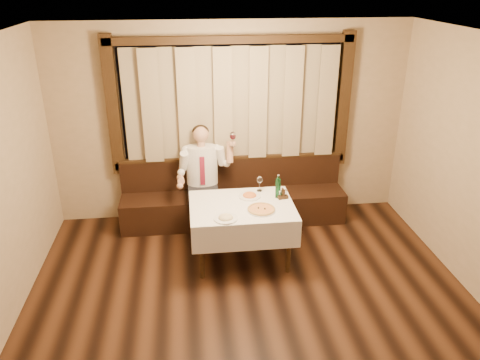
{
  "coord_description": "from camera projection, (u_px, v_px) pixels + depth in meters",
  "views": [
    {
      "loc": [
        -0.62,
        -3.35,
        3.34
      ],
      "look_at": [
        0.0,
        1.9,
        1.0
      ],
      "focal_mm": 35.0,
      "sensor_mm": 36.0,
      "label": 1
    }
  ],
  "objects": [
    {
      "name": "pasta_red",
      "position": [
        250.0,
        194.0,
        5.89
      ],
      "size": [
        0.28,
        0.28,
        0.1
      ],
      "rotation": [
        0.0,
        0.0,
        0.32
      ],
      "color": "white",
      "rests_on": "dining_table"
    },
    {
      "name": "cruet_caddy",
      "position": [
        283.0,
        195.0,
        5.84
      ],
      "size": [
        0.13,
        0.08,
        0.14
      ],
      "rotation": [
        0.0,
        0.0,
        0.18
      ],
      "color": "black",
      "rests_on": "dining_table"
    },
    {
      "name": "dining_table",
      "position": [
        242.0,
        212.0,
        5.74
      ],
      "size": [
        1.27,
        0.97,
        0.76
      ],
      "color": "black",
      "rests_on": "ground"
    },
    {
      "name": "green_bottle",
      "position": [
        278.0,
        188.0,
        5.84
      ],
      "size": [
        0.07,
        0.07,
        0.31
      ],
      "rotation": [
        0.0,
        0.0,
        -0.38
      ],
      "color": "#125527",
      "rests_on": "dining_table"
    },
    {
      "name": "banquette",
      "position": [
        233.0,
        201.0,
        6.81
      ],
      "size": [
        3.2,
        0.61,
        0.94
      ],
      "color": "black",
      "rests_on": "ground"
    },
    {
      "name": "room",
      "position": [
        251.0,
        172.0,
        4.74
      ],
      "size": [
        5.01,
        6.01,
        2.81
      ],
      "color": "black",
      "rests_on": "ground"
    },
    {
      "name": "table_wine_glass",
      "position": [
        260.0,
        180.0,
        6.01
      ],
      "size": [
        0.08,
        0.08,
        0.2
      ],
      "rotation": [
        0.0,
        0.0,
        0.15
      ],
      "color": "white",
      "rests_on": "dining_table"
    },
    {
      "name": "pizza",
      "position": [
        261.0,
        209.0,
        5.56
      ],
      "size": [
        0.35,
        0.35,
        0.04
      ],
      "rotation": [
        0.0,
        0.0,
        0.41
      ],
      "color": "white",
      "rests_on": "dining_table"
    },
    {
      "name": "seated_man",
      "position": [
        203.0,
        170.0,
        6.46
      ],
      "size": [
        0.82,
        0.61,
        1.46
      ],
      "color": "black",
      "rests_on": "ground"
    },
    {
      "name": "pasta_cream",
      "position": [
        226.0,
        216.0,
        5.35
      ],
      "size": [
        0.28,
        0.28,
        0.1
      ],
      "rotation": [
        0.0,
        0.0,
        -0.09
      ],
      "color": "white",
      "rests_on": "dining_table"
    }
  ]
}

